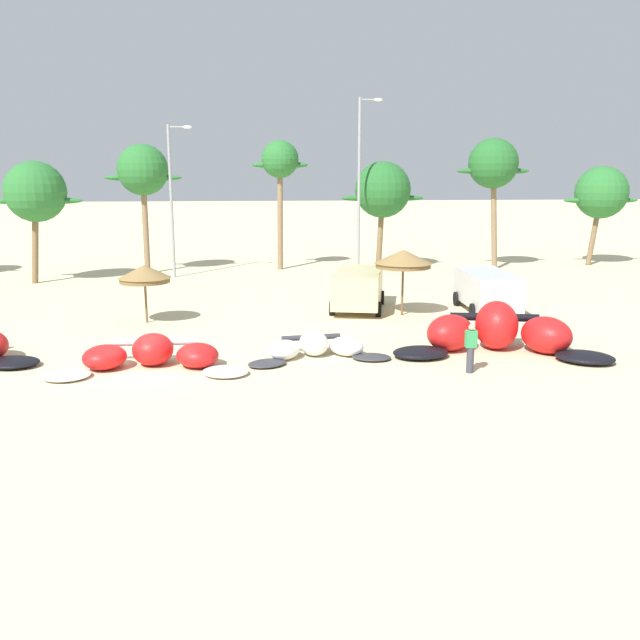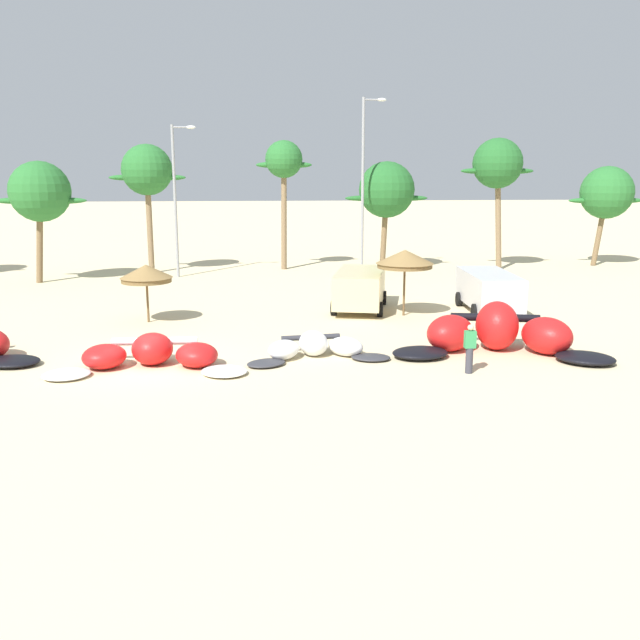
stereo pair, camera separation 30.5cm
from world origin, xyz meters
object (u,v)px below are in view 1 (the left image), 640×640
kite_left_of_center (315,348)px  palm_left_of_gap (143,171)px  kite_center (498,333)px  beach_umbrella_middle (403,259)px  palm_right_of_gap (493,165)px  parked_car_second (358,287)px  lamppost_west_center (361,179)px  palm_center_right (383,190)px  palm_left (35,193)px  beach_umbrella_near_van (144,274)px  parked_van (486,288)px  person_near_kites (471,348)px  palm_right (601,193)px  palm_center_left (280,163)px  kite_left (151,356)px  lamppost_west (173,194)px

kite_left_of_center → palm_left_of_gap: size_ratio=0.65×
kite_center → beach_umbrella_middle: beach_umbrella_middle is taller
palm_right_of_gap → parked_car_second: bearing=-130.3°
lamppost_west_center → palm_center_right: bearing=46.8°
palm_left_of_gap → palm_center_right: bearing=0.7°
kite_center → palm_left: 28.04m
beach_umbrella_middle → beach_umbrella_near_van: bearing=-177.8°
parked_van → beach_umbrella_middle: bearing=-172.5°
person_near_kites → parked_van: bearing=68.5°
palm_left_of_gap → person_near_kites: bearing=-60.5°
palm_right → person_near_kites: bearing=-124.2°
palm_left_of_gap → palm_right: 30.62m
kite_center → palm_right: (15.16, 22.44, 4.26)m
palm_right → palm_center_right: bearing=-177.0°
palm_center_left → palm_left_of_gap: bearing=-173.2°
kite_center → parked_car_second: (-3.83, 8.33, 0.41)m
kite_left → parked_van: size_ratio=1.37×
kite_center → lamppost_west_center: lamppost_west_center is taller
person_near_kites → palm_right_of_gap: size_ratio=0.19×
person_near_kites → palm_center_right: palm_center_right is taller
beach_umbrella_middle → lamppost_west_center: (0.09, 12.98, 3.33)m
person_near_kites → palm_left_of_gap: size_ratio=0.20×
parked_car_second → palm_right: bearing=36.6°
kite_left → beach_umbrella_middle: bearing=37.0°
kite_center → palm_right: palm_right is taller
palm_right_of_gap → beach_umbrella_near_van: bearing=-144.2°
parked_car_second → palm_right: palm_right is taller
parked_van → lamppost_west: size_ratio=0.55×
kite_left → lamppost_west_center: lamppost_west_center is taller
person_near_kites → lamppost_west: lamppost_west is taller
beach_umbrella_near_van → palm_left_of_gap: bearing=97.6°
person_near_kites → palm_right: palm_right is taller
kite_center → kite_left_of_center: bearing=-179.0°
kite_left_of_center → parked_car_second: parked_car_second is taller
palm_right_of_gap → parked_van: bearing=-109.6°
beach_umbrella_middle → palm_left_of_gap: size_ratio=0.37×
palm_right → palm_left: bearing=-173.0°
kite_center → palm_right_of_gap: bearing=71.8°
parked_van → palm_right_of_gap: (4.89, 13.70, 5.72)m
palm_right_of_gap → lamppost_west_center: bearing=-172.0°
kite_left → kite_left_of_center: size_ratio=1.31×
palm_center_left → lamppost_west_center: (4.86, -2.72, -1.03)m
palm_left_of_gap → palm_right: (30.57, 1.00, -1.47)m
kite_left_of_center → palm_center_left: bearing=90.4°
palm_left → palm_center_right: bearing=9.8°
palm_left → lamppost_west: 7.72m
kite_left_of_center → palm_right_of_gap: bearing=57.2°
beach_umbrella_near_van → palm_center_right: size_ratio=0.36×
parked_van → palm_center_left: (-8.85, 15.17, 5.85)m
kite_center → palm_right: size_ratio=1.16×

